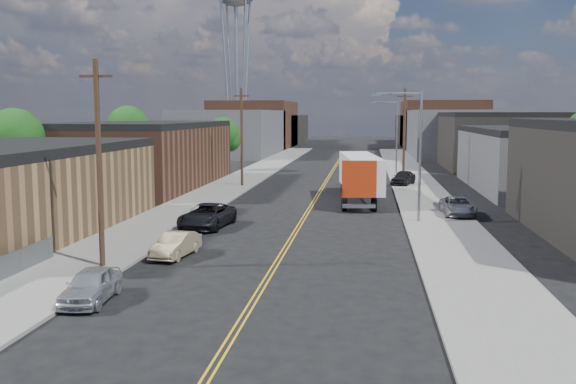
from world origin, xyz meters
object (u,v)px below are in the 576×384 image
(semi_truck, at_px, (360,174))
(car_right_lot_a, at_px, (458,206))
(car_ahead_truck, at_px, (355,184))
(car_right_lot_c, at_px, (403,177))
(car_left_a, at_px, (91,285))
(car_left_c, at_px, (207,216))
(car_left_b, at_px, (176,245))

(semi_truck, relative_size, car_right_lot_a, 3.27)
(semi_truck, bearing_deg, car_ahead_truck, 87.87)
(semi_truck, relative_size, car_right_lot_c, 3.58)
(car_right_lot_c, xyz_separation_m, car_ahead_truck, (-4.84, -5.13, -0.17))
(semi_truck, bearing_deg, car_right_lot_a, -56.67)
(car_left_a, distance_m, car_left_c, 16.91)
(semi_truck, bearing_deg, car_right_lot_c, 62.33)
(car_left_a, distance_m, car_right_lot_c, 45.54)
(car_right_lot_a, relative_size, car_ahead_truck, 0.91)
(car_left_b, distance_m, car_ahead_truck, 31.02)
(car_left_a, relative_size, car_ahead_truck, 0.77)
(car_left_c, bearing_deg, car_right_lot_c, 67.23)
(car_left_b, xyz_separation_m, car_left_c, (-0.51, 8.65, 0.14))
(semi_truck, height_order, car_right_lot_a, semi_truck)
(semi_truck, xyz_separation_m, car_left_b, (-9.32, -23.48, -1.62))
(semi_truck, distance_m, car_right_lot_c, 12.27)
(car_left_c, distance_m, car_right_lot_c, 29.81)
(semi_truck, xyz_separation_m, car_right_lot_c, (4.32, 11.41, -1.38))
(car_right_lot_a, bearing_deg, car_left_c, -160.36)
(semi_truck, distance_m, car_left_a, 33.39)
(car_right_lot_a, xyz_separation_m, car_right_lot_c, (-2.80, 19.80, 0.08))
(car_left_a, distance_m, car_right_lot_a, 29.11)
(car_right_lot_c, bearing_deg, semi_truck, -91.46)
(semi_truck, height_order, car_left_c, semi_truck)
(car_left_a, xyz_separation_m, car_left_c, (0.46, 16.90, 0.10))
(car_left_c, distance_m, car_ahead_truck, 23.06)
(car_left_a, distance_m, car_ahead_truck, 39.24)
(car_left_b, bearing_deg, semi_truck, 76.26)
(semi_truck, bearing_deg, car_left_a, -114.90)
(car_right_lot_a, bearing_deg, car_ahead_truck, 116.37)
(car_left_a, relative_size, car_right_lot_a, 0.85)
(car_left_a, relative_size, car_left_c, 0.71)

